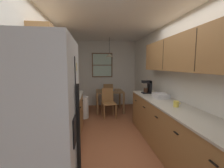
% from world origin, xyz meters
% --- Properties ---
extents(ground_plane, '(12.00, 12.00, 0.00)m').
position_xyz_m(ground_plane, '(0.00, 1.00, 0.00)').
color(ground_plane, brown).
extents(wall_left, '(0.10, 9.00, 2.55)m').
position_xyz_m(wall_left, '(-1.35, 1.00, 1.27)').
color(wall_left, silver).
rests_on(wall_left, ground).
extents(wall_right, '(0.10, 9.00, 2.55)m').
position_xyz_m(wall_right, '(1.35, 1.00, 1.27)').
color(wall_right, silver).
rests_on(wall_right, ground).
extents(wall_back, '(4.40, 0.10, 2.55)m').
position_xyz_m(wall_back, '(0.00, 3.65, 1.27)').
color(wall_back, silver).
rests_on(wall_back, ground).
extents(ceiling_slab, '(4.40, 9.00, 0.08)m').
position_xyz_m(ceiling_slab, '(0.00, 1.00, 2.59)').
color(ceiling_slab, white).
extents(refrigerator, '(0.76, 0.75, 1.83)m').
position_xyz_m(refrigerator, '(-0.93, -1.18, 0.91)').
color(refrigerator, silver).
rests_on(refrigerator, ground).
extents(stove_range, '(0.66, 0.58, 1.10)m').
position_xyz_m(stove_range, '(-0.99, -0.49, 0.47)').
color(stove_range, white).
rests_on(stove_range, ground).
extents(microwave_over_range, '(0.39, 0.58, 0.33)m').
position_xyz_m(microwave_over_range, '(-1.11, -0.49, 1.69)').
color(microwave_over_range, silver).
extents(counter_left, '(0.64, 2.02, 0.90)m').
position_xyz_m(counter_left, '(-1.00, 0.81, 0.45)').
color(counter_left, olive).
rests_on(counter_left, ground).
extents(upper_cabinets_left, '(0.33, 2.10, 0.65)m').
position_xyz_m(upper_cabinets_left, '(-1.14, 0.76, 1.87)').
color(upper_cabinets_left, olive).
extents(counter_right, '(0.64, 3.27, 0.90)m').
position_xyz_m(counter_right, '(1.00, -0.02, 0.45)').
color(counter_right, olive).
rests_on(counter_right, ground).
extents(upper_cabinets_right, '(0.33, 2.95, 0.63)m').
position_xyz_m(upper_cabinets_right, '(1.14, -0.07, 1.81)').
color(upper_cabinets_right, olive).
extents(dining_table, '(0.93, 0.83, 0.73)m').
position_xyz_m(dining_table, '(0.16, 2.77, 0.62)').
color(dining_table, brown).
rests_on(dining_table, ground).
extents(dining_chair_near, '(0.44, 0.44, 0.90)m').
position_xyz_m(dining_chair_near, '(0.06, 2.15, 0.50)').
color(dining_chair_near, olive).
rests_on(dining_chair_near, ground).
extents(dining_chair_far, '(0.41, 0.41, 0.90)m').
position_xyz_m(dining_chair_far, '(0.17, 3.39, 0.50)').
color(dining_chair_far, olive).
rests_on(dining_chair_far, ground).
extents(pendant_light, '(0.27, 0.27, 0.65)m').
position_xyz_m(pendant_light, '(0.16, 2.77, 1.95)').
color(pendant_light, black).
extents(back_window, '(0.80, 0.05, 0.95)m').
position_xyz_m(back_window, '(-0.03, 3.58, 1.62)').
color(back_window, brown).
extents(trash_bin, '(0.29, 0.29, 0.67)m').
position_xyz_m(trash_bin, '(-0.70, 2.13, 0.33)').
color(trash_bin, white).
rests_on(trash_bin, ground).
extents(storage_canister, '(0.11, 0.11, 0.20)m').
position_xyz_m(storage_canister, '(-1.00, 0.09, 1.00)').
color(storage_canister, '#265999').
rests_on(storage_canister, counter_left).
extents(dish_towel, '(0.02, 0.16, 0.24)m').
position_xyz_m(dish_towel, '(-0.64, -0.34, 0.50)').
color(dish_towel, silver).
extents(coffee_maker, '(0.22, 0.18, 0.32)m').
position_xyz_m(coffee_maker, '(0.97, 1.21, 1.07)').
color(coffee_maker, black).
rests_on(coffee_maker, counter_right).
extents(mug_by_coffeemaker, '(0.13, 0.09, 0.10)m').
position_xyz_m(mug_by_coffeemaker, '(1.00, -0.11, 0.95)').
color(mug_by_coffeemaker, '#E5CC4C').
rests_on(mug_by_coffeemaker, counter_right).
extents(dish_rack, '(0.28, 0.34, 0.10)m').
position_xyz_m(dish_rack, '(1.05, 0.62, 0.95)').
color(dish_rack, silver).
rests_on(dish_rack, counter_right).
extents(table_serving_bowl, '(0.18, 0.18, 0.06)m').
position_xyz_m(table_serving_bowl, '(0.25, 2.79, 0.76)').
color(table_serving_bowl, '#4C7299').
rests_on(table_serving_bowl, dining_table).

